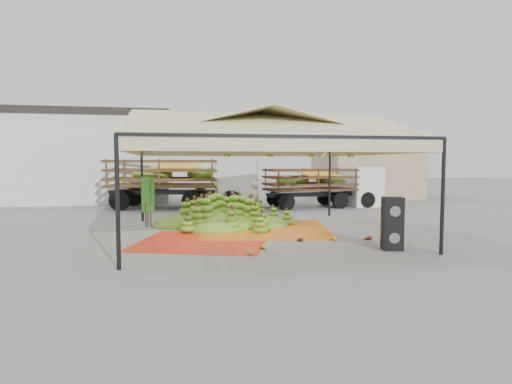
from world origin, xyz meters
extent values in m
plane|color=slate|center=(0.00, 0.00, 0.00)|extent=(90.00, 90.00, 0.00)
cylinder|color=black|center=(-4.00, -4.00, 1.50)|extent=(0.10, 0.10, 3.00)
cylinder|color=black|center=(4.00, -4.00, 1.50)|extent=(0.10, 0.10, 3.00)
cylinder|color=black|center=(-4.00, 4.00, 1.50)|extent=(0.10, 0.10, 3.00)
cylinder|color=black|center=(4.00, 4.00, 1.50)|extent=(0.10, 0.10, 3.00)
pyramid|color=beige|center=(0.00, 0.00, 3.50)|extent=(8.00, 8.00, 1.00)
cube|color=black|center=(0.00, 0.00, 3.00)|extent=(8.00, 8.00, 0.08)
cube|color=beige|center=(0.00, 0.00, 2.82)|extent=(8.00, 8.00, 0.36)
cube|color=silver|center=(-10.00, 14.00, 2.50)|extent=(14.00, 6.00, 5.00)
cube|color=black|center=(-10.00, 14.00, 5.20)|extent=(14.30, 6.30, 0.40)
cube|color=tan|center=(10.00, 13.00, 1.80)|extent=(6.00, 5.00, 3.60)
cube|color=navy|center=(10.00, 13.00, 3.85)|extent=(6.30, 5.30, 0.50)
cube|color=red|center=(-1.94, -1.00, 0.01)|extent=(4.73, 4.62, 0.01)
cube|color=orange|center=(0.45, 0.96, 0.01)|extent=(5.14, 5.31, 0.01)
ellipsoid|color=#457F1A|center=(-0.92, 2.09, 0.57)|extent=(6.23, 5.56, 1.14)
ellipsoid|color=gold|center=(1.91, -1.58, 0.10)|extent=(0.47, 0.41, 0.19)
ellipsoid|color=gold|center=(-0.47, -2.47, 0.10)|extent=(0.47, 0.40, 0.20)
ellipsoid|color=#591814|center=(0.89, -1.57, 0.09)|extent=(0.42, 0.36, 0.17)
ellipsoid|color=#622E16|center=(2.99, -1.78, 0.10)|extent=(0.48, 0.43, 0.19)
ellipsoid|color=#427418|center=(-0.90, -2.95, 0.09)|extent=(0.52, 0.50, 0.18)
ellipsoid|color=#4C7718|center=(-0.96, 0.73, 2.62)|extent=(0.24, 0.24, 0.20)
ellipsoid|color=#4C7718|center=(0.54, 0.73, 2.62)|extent=(0.24, 0.24, 0.20)
ellipsoid|color=#4C7718|center=(2.04, 0.73, 2.62)|extent=(0.24, 0.24, 0.20)
ellipsoid|color=#4C7718|center=(3.54, 0.73, 2.62)|extent=(0.24, 0.24, 0.20)
cube|color=black|center=(3.06, -3.19, 0.36)|extent=(0.61, 0.56, 0.72)
cube|color=black|center=(3.06, -3.19, 1.08)|extent=(0.61, 0.56, 0.72)
imported|color=gray|center=(0.35, 2.68, 0.82)|extent=(0.71, 0.60, 1.65)
cube|color=#53341B|center=(-3.12, 8.82, 1.19)|extent=(6.11, 3.84, 0.14)
cube|color=silver|center=(0.51, 7.96, 1.30)|extent=(2.56, 2.89, 2.60)
cylinder|color=black|center=(-5.36, 8.19, 0.51)|extent=(1.07, 0.57, 1.02)
cylinder|color=black|center=(-4.84, 10.39, 0.51)|extent=(1.07, 0.57, 1.02)
cylinder|color=black|center=(-1.84, 7.35, 0.51)|extent=(1.07, 0.57, 1.02)
cylinder|color=black|center=(-1.32, 9.56, 0.51)|extent=(1.07, 0.57, 1.02)
cylinder|color=black|center=(0.03, 6.91, 0.51)|extent=(1.07, 0.57, 1.02)
cylinder|color=black|center=(0.55, 9.11, 0.51)|extent=(1.07, 0.57, 1.02)
ellipsoid|color=#497518|center=(-3.12, 8.82, 1.75)|extent=(4.88, 3.03, 0.79)
cube|color=#F5A81B|center=(-2.57, 8.69, 2.21)|extent=(2.72, 2.72, 0.28)
cube|color=#442C16|center=(4.33, 7.72, 0.97)|extent=(4.77, 2.51, 0.11)
cube|color=white|center=(7.36, 7.99, 1.06)|extent=(1.83, 2.16, 2.12)
cylinder|color=black|center=(2.76, 6.66, 0.41)|extent=(0.85, 0.35, 0.83)
cylinder|color=black|center=(2.60, 8.50, 0.41)|extent=(0.85, 0.35, 0.83)
cylinder|color=black|center=(5.70, 6.92, 0.41)|extent=(0.85, 0.35, 0.83)
cylinder|color=black|center=(5.54, 8.75, 0.41)|extent=(0.85, 0.35, 0.83)
cylinder|color=black|center=(7.26, 7.05, 0.41)|extent=(0.85, 0.35, 0.83)
cylinder|color=black|center=(7.10, 8.89, 0.41)|extent=(0.85, 0.35, 0.83)
ellipsoid|color=#467C19|center=(4.33, 7.72, 1.43)|extent=(3.81, 1.97, 0.64)
cube|color=#F2AD1A|center=(4.79, 7.76, 1.80)|extent=(2.00, 1.99, 0.23)
camera|label=1|loc=(-2.82, -13.78, 2.39)|focal=30.00mm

